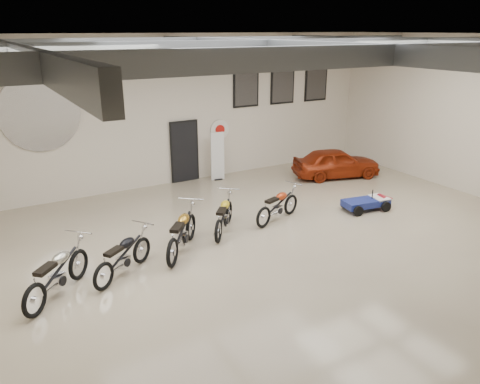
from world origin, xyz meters
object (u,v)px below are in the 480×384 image
motorcycle_black (123,255)px  motorcycle_gold (182,231)px  motorcycle_red (278,205)px  motorcycle_silver (57,272)px  motorcycle_yellow (224,215)px  banner_stand (218,156)px  vintage_car (336,163)px  go_kart (370,199)px

motorcycle_black → motorcycle_gold: 1.60m
motorcycle_red → motorcycle_silver: bearing=170.5°
motorcycle_silver → motorcycle_red: 6.15m
motorcycle_silver → motorcycle_yellow: size_ratio=1.10×
motorcycle_black → motorcycle_yellow: bearing=-17.9°
banner_stand → motorcycle_gold: banner_stand is taller
motorcycle_yellow → motorcycle_red: 1.68m
motorcycle_gold → motorcycle_red: bearing=-40.8°
motorcycle_black → vintage_car: size_ratio=0.60×
motorcycle_gold → go_kart: motorcycle_gold is taller
motorcycle_silver → motorcycle_yellow: motorcycle_silver is taller
banner_stand → motorcycle_red: size_ratio=0.97×
motorcycle_red → motorcycle_black: bearing=171.3°
motorcycle_silver → vintage_car: motorcycle_silver is taller
motorcycle_gold → go_kart: size_ratio=1.23×
motorcycle_silver → motorcycle_gold: bearing=-34.6°
motorcycle_gold → vintage_car: bearing=-28.3°
motorcycle_black → vintage_car: 9.41m
motorcycle_silver → motorcycle_red: (6.06, 1.05, -0.06)m
motorcycle_gold → motorcycle_black: bearing=144.8°
motorcycle_silver → motorcycle_red: bearing=-35.7°
motorcycle_silver → go_kart: bearing=-43.1°
go_kart → vintage_car: (1.29, 3.01, 0.22)m
motorcycle_silver → go_kart: motorcycle_silver is taller
banner_stand → vintage_car: size_ratio=0.57×
banner_stand → motorcycle_yellow: 4.61m
motorcycle_black → motorcycle_red: (4.66, 0.88, -0.01)m
motorcycle_red → banner_stand: bearing=66.5°
motorcycle_red → go_kart: motorcycle_red is taller
motorcycle_silver → motorcycle_yellow: 4.52m
banner_stand → motorcycle_black: size_ratio=0.94×
banner_stand → vintage_car: banner_stand is taller
motorcycle_gold → motorcycle_yellow: (1.44, 0.55, -0.06)m
banner_stand → motorcycle_gold: size_ratio=0.84×
motorcycle_yellow → vintage_car: 6.28m
motorcycle_gold → banner_stand: bearing=4.4°
motorcycle_yellow → motorcycle_red: motorcycle_yellow is taller
motorcycle_yellow → vintage_car: size_ratio=0.60×
banner_stand → vintage_car: 4.31m
motorcycle_yellow → go_kart: motorcycle_yellow is taller
motorcycle_red → go_kart: (2.89, -0.66, -0.17)m
motorcycle_yellow → motorcycle_gold: bearing=151.2°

